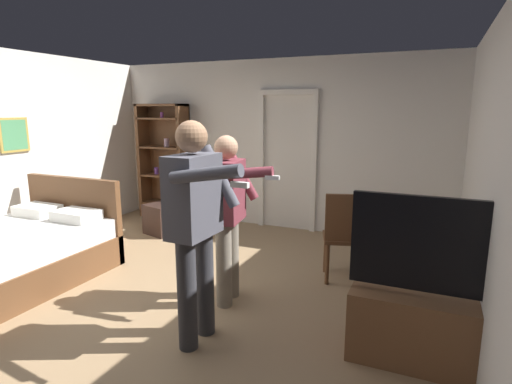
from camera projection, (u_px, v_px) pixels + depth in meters
ground_plane at (164, 302)px, 3.99m from camera, size 6.37×6.37×0.00m
wall_back at (274, 145)px, 6.38m from camera, size 5.61×0.12×2.59m
wall_right at (504, 196)px, 2.65m from camera, size 0.12×6.03×2.59m
doorway_frame at (287, 151)px, 6.23m from camera, size 0.93×0.08×2.13m
bed at (9, 256)px, 4.37m from camera, size 1.45×2.04×1.02m
bookshelf at (165, 157)px, 6.98m from camera, size 0.89×0.32×1.93m
tv_flatscreen at (431, 319)px, 2.93m from camera, size 1.18×0.40×1.27m
side_table at (388, 250)px, 4.04m from camera, size 0.69×0.69×0.70m
laptop at (385, 224)px, 3.97m from camera, size 0.39×0.39×0.17m
bottle_on_table at (404, 222)px, 3.85m from camera, size 0.06×0.06×0.23m
wooden_chair at (344, 233)px, 4.36m from camera, size 0.53×0.53×0.99m
person_blue_shirt at (195, 217)px, 3.13m from camera, size 0.74×0.61×1.77m
person_striped_shirt at (228, 209)px, 3.84m from camera, size 0.74×0.56×1.61m
suitcase_dark at (161, 219)px, 6.13m from camera, size 0.53×0.48×0.45m
suitcase_small at (164, 220)px, 6.32m from camera, size 0.58×0.45×0.31m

